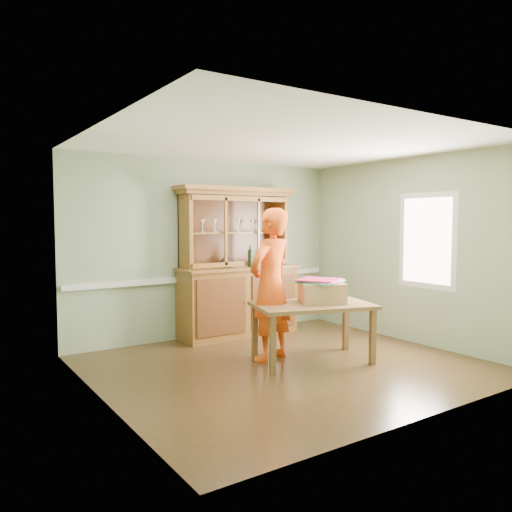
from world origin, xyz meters
TOP-DOWN VIEW (x-y plane):
  - floor at (0.00, 0.00)m, footprint 4.50×4.50m
  - ceiling at (0.00, 0.00)m, footprint 4.50×4.50m
  - wall_back at (0.00, 2.00)m, footprint 4.50×0.00m
  - wall_left at (-2.25, 0.00)m, footprint 0.00×4.00m
  - wall_right at (2.25, 0.00)m, footprint 0.00×4.00m
  - wall_front at (0.00, -2.00)m, footprint 4.50×0.00m
  - chair_rail at (0.00, 1.98)m, footprint 4.41×0.05m
  - framed_map at (-2.23, 0.30)m, footprint 0.03×0.60m
  - window_panel at (2.23, -0.30)m, footprint 0.03×0.96m
  - china_hutch at (0.36, 1.74)m, footprint 1.95×0.64m
  - dining_table at (0.39, -0.00)m, footprint 1.66×1.27m
  - cardboard_box at (0.55, -0.00)m, footprint 0.68×0.63m
  - kite_stack at (0.54, 0.03)m, footprint 0.65×0.65m
  - person at (-0.01, 0.35)m, footprint 0.82×0.67m

SIDE VIEW (x-z plane):
  - floor at x=0.00m, z-range 0.00..0.00m
  - dining_table at x=0.39m, z-range 0.28..1.01m
  - china_hutch at x=0.36m, z-range -0.34..1.95m
  - cardboard_box at x=0.55m, z-range 0.73..0.99m
  - chair_rail at x=0.00m, z-range 0.86..0.94m
  - person at x=-0.01m, z-range 0.00..1.94m
  - kite_stack at x=0.54m, z-range 0.99..1.03m
  - wall_back at x=0.00m, z-range -0.90..3.60m
  - wall_left at x=-2.25m, z-range -0.65..3.35m
  - wall_right at x=2.25m, z-range -0.65..3.35m
  - wall_front at x=0.00m, z-range -0.90..3.60m
  - window_panel at x=2.23m, z-range 0.82..2.18m
  - framed_map at x=-2.23m, z-range 1.32..1.78m
  - ceiling at x=0.00m, z-range 2.70..2.70m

